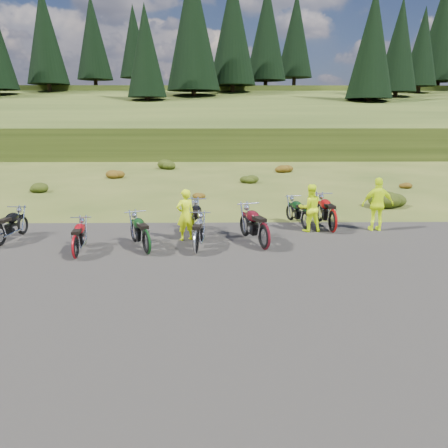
{
  "coord_description": "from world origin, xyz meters",
  "views": [
    {
      "loc": [
        0.64,
        -12.14,
        3.93
      ],
      "look_at": [
        0.81,
        0.8,
        0.76
      ],
      "focal_mm": 35.0,
      "sensor_mm": 36.0,
      "label": 1
    }
  ],
  "objects_px": {
    "motorcycle_0": "(1,247)",
    "person_middle": "(185,216)",
    "motorcycle_3": "(196,255)",
    "motorcycle_7": "(305,230)"
  },
  "relations": [
    {
      "from": "person_middle",
      "to": "motorcycle_0",
      "type": "bearing_deg",
      "value": -20.73
    },
    {
      "from": "motorcycle_3",
      "to": "motorcycle_7",
      "type": "relative_size",
      "value": 0.99
    },
    {
      "from": "motorcycle_0",
      "to": "person_middle",
      "type": "xyz_separation_m",
      "value": [
        5.71,
        0.65,
        0.84
      ]
    },
    {
      "from": "motorcycle_7",
      "to": "person_middle",
      "type": "relative_size",
      "value": 1.2
    },
    {
      "from": "motorcycle_0",
      "to": "motorcycle_3",
      "type": "height_order",
      "value": "motorcycle_0"
    },
    {
      "from": "motorcycle_7",
      "to": "person_middle",
      "type": "height_order",
      "value": "person_middle"
    },
    {
      "from": "person_middle",
      "to": "motorcycle_3",
      "type": "bearing_deg",
      "value": 77.74
    },
    {
      "from": "motorcycle_0",
      "to": "person_middle",
      "type": "relative_size",
      "value": 1.21
    },
    {
      "from": "motorcycle_0",
      "to": "motorcycle_3",
      "type": "bearing_deg",
      "value": -92.81
    },
    {
      "from": "motorcycle_0",
      "to": "motorcycle_3",
      "type": "xyz_separation_m",
      "value": [
        6.12,
        -0.87,
        0.0
      ]
    }
  ]
}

